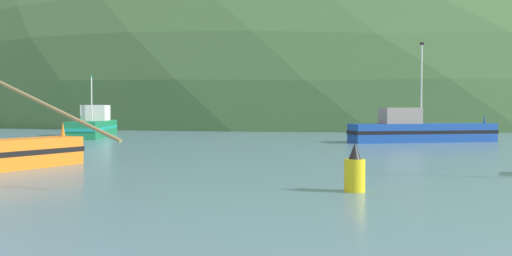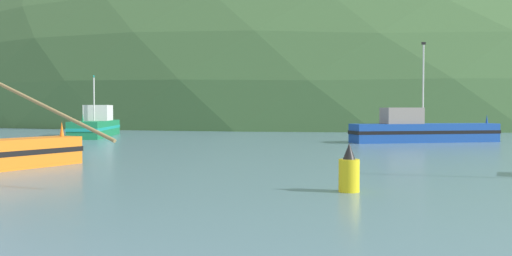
% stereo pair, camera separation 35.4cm
% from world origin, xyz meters
% --- Properties ---
extents(hill_far_center, '(210.44, 168.35, 90.50)m').
position_xyz_m(hill_far_center, '(-7.24, 145.09, 0.00)').
color(hill_far_center, '#47703D').
rests_on(hill_far_center, ground).
extents(hill_mid_left, '(216.81, 173.45, 96.19)m').
position_xyz_m(hill_mid_left, '(52.55, 191.15, 0.00)').
color(hill_mid_left, '#516B38').
rests_on(hill_mid_left, ground).
extents(fishing_boat_blue, '(11.70, 6.92, 7.77)m').
position_xyz_m(fishing_boat_blue, '(12.41, 44.32, 0.91)').
color(fishing_boat_blue, '#19479E').
rests_on(fishing_boat_blue, ground).
extents(fishing_boat_green, '(6.19, 12.10, 5.72)m').
position_xyz_m(fishing_boat_green, '(-16.96, 46.88, 1.01)').
color(fishing_boat_green, '#197A47').
rests_on(fishing_boat_green, ground).
extents(channel_buoy, '(0.64, 0.64, 1.50)m').
position_xyz_m(channel_buoy, '(8.33, 17.10, 0.62)').
color(channel_buoy, yellow).
rests_on(channel_buoy, ground).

